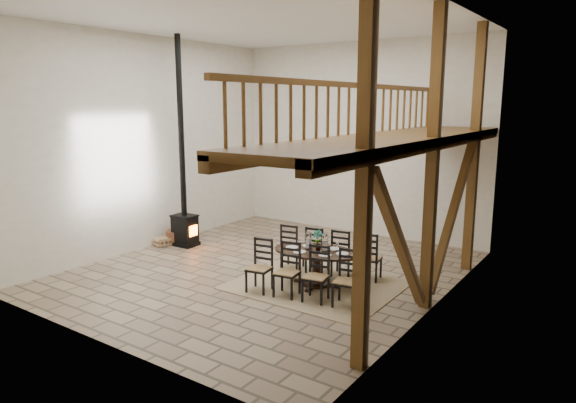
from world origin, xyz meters
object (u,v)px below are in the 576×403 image
Objects in this scene: wood_stove at (184,200)px; log_stack at (163,242)px; log_basket at (177,236)px; dining_table at (316,268)px.

wood_stove reaches higher than log_stack.
log_stack is (-0.11, -0.34, -0.08)m from log_basket.
dining_table reaches higher than log_stack.
dining_table is 4.48m from log_basket.
log_stack is at bearing -108.38° from log_basket.
wood_stove reaches higher than dining_table.
log_stack is at bearing 166.96° from dining_table.
dining_table is 4.25m from wood_stove.
wood_stove is 1.17m from log_stack.
dining_table is at bearing -3.21° from log_stack.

